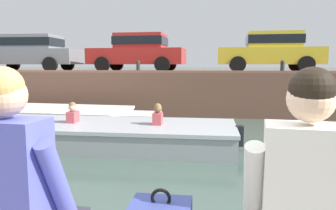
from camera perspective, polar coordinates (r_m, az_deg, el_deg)
ground_plane at (r=7.08m, az=2.40°, el=-8.47°), size 400.00×400.00×0.00m
far_quay_wall at (r=14.66m, az=5.30°, el=2.77°), size 60.00×6.00×1.60m
far_wall_coping at (r=11.74m, az=4.72°, el=5.81°), size 60.00×0.24×0.08m
boat_moored_west_white at (r=11.03m, az=-19.69°, el=-1.85°), size 6.55×2.50×0.53m
motorboat_passing at (r=7.85m, az=-12.22°, el=-5.00°), size 7.10×2.06×1.03m
car_leftmost_grey at (r=15.56m, az=-22.73°, el=8.57°), size 4.30×2.07×1.54m
car_left_inner_red at (r=13.78m, az=-5.11°, el=9.34°), size 3.94×2.03×1.54m
car_centre_yellow at (r=13.62m, az=17.43°, el=9.07°), size 3.98×1.97×1.54m
mooring_bollard_mid at (r=12.16m, az=-5.21°, el=6.79°), size 0.15×0.15×0.45m
mooring_bollard_east at (r=12.09m, az=19.32°, el=6.42°), size 0.15×0.15×0.45m
person_seated_right at (r=1.83m, az=-24.75°, el=-12.84°), size 0.55×0.55×0.97m
person_seated_middle at (r=1.64m, az=22.59°, el=-15.03°), size 0.56×0.56×0.97m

